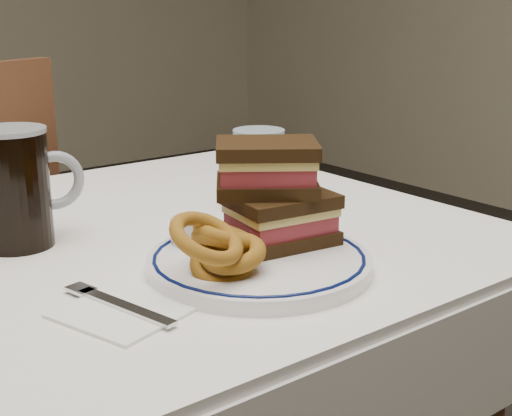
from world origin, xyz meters
TOP-DOWN VIEW (x-y plane):
  - dining_table at (0.00, 0.00)m, footprint 1.27×0.87m
  - main_plate at (0.19, -0.22)m, footprint 0.28×0.28m
  - reuben_sandwich at (0.24, -0.19)m, footprint 0.17×0.16m
  - onion_rings_main at (0.13, -0.23)m, footprint 0.14×0.11m
  - ketchup_ramekin at (0.16, -0.12)m, footprint 0.06×0.06m
  - beer_mug at (-0.01, 0.06)m, footprint 0.15×0.10m
  - water_glass at (0.37, 0.00)m, footprint 0.08×0.08m
  - napkin_fork at (-0.00, -0.23)m, footprint 0.16×0.17m

SIDE VIEW (x-z plane):
  - dining_table at x=0.00m, z-range 0.27..1.02m
  - napkin_fork at x=0.00m, z-range 0.75..0.76m
  - main_plate at x=0.19m, z-range 0.75..0.77m
  - ketchup_ramekin at x=0.16m, z-range 0.77..0.81m
  - onion_rings_main at x=0.13m, z-range 0.75..0.85m
  - water_glass at x=0.37m, z-range 0.75..0.88m
  - beer_mug at x=-0.01m, z-range 0.75..0.92m
  - reuben_sandwich at x=0.24m, z-range 0.77..0.90m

